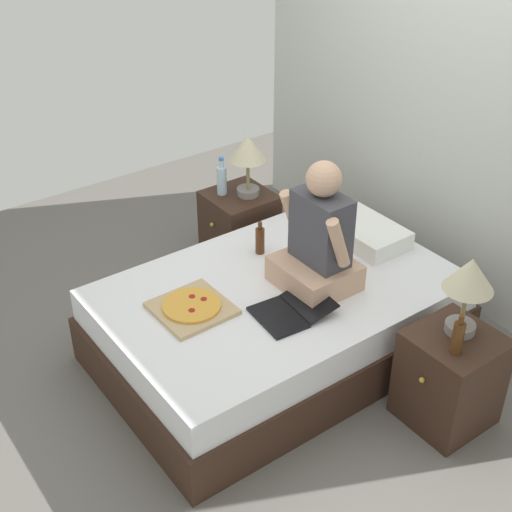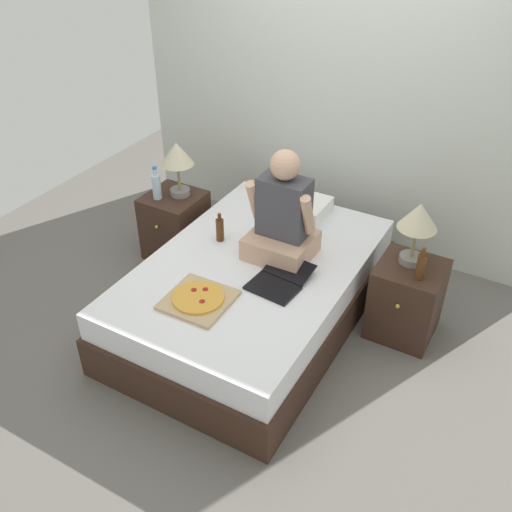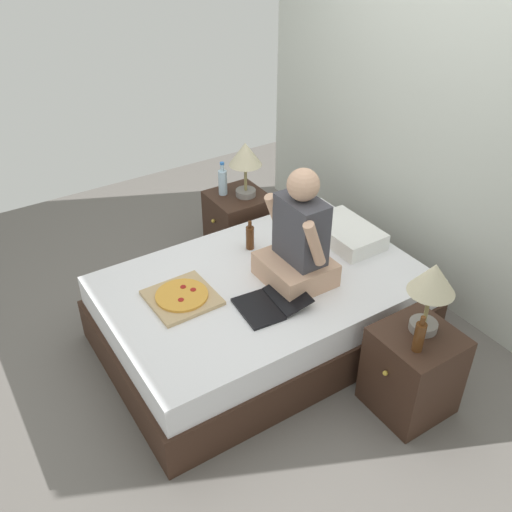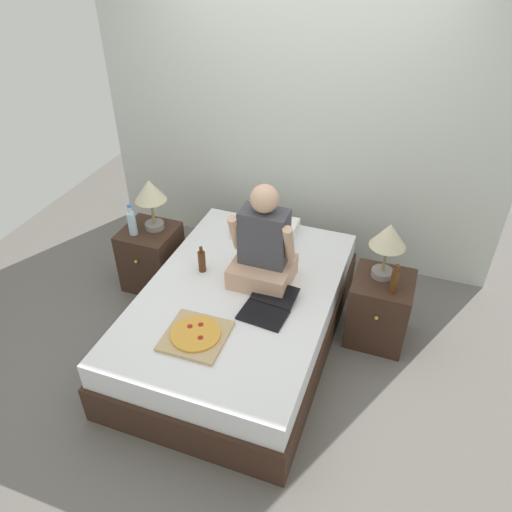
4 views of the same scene
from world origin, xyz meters
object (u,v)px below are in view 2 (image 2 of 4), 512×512
lamp_on_right_nightstand (418,220)px  water_bottle (156,186)px  beer_bottle (421,266)px  pizza_box (198,299)px  bed (253,292)px  nightstand_left (175,225)px  beer_bottle_on_bed (220,229)px  nightstand_right (406,300)px  laptop (278,281)px  lamp_on_left_nightstand (177,157)px  person_seated (283,219)px

lamp_on_right_nightstand → water_bottle: bearing=-176.0°
beer_bottle → pizza_box: bearing=-143.4°
bed → nightstand_left: size_ratio=3.73×
pizza_box → beer_bottle_on_bed: size_ratio=1.86×
nightstand_right → beer_bottle: 0.40m
nightstand_right → beer_bottle: (0.07, -0.10, 0.38)m
beer_bottle → laptop: beer_bottle is taller
lamp_on_right_nightstand → laptop: 0.98m
nightstand_right → lamp_on_right_nightstand: lamp_on_right_nightstand is taller
pizza_box → lamp_on_left_nightstand: bearing=130.6°
beer_bottle → beer_bottle_on_bed: beer_bottle is taller
lamp_on_right_nightstand → beer_bottle_on_bed: bearing=-165.6°
lamp_on_left_nightstand → beer_bottle: (2.01, -0.15, -0.23)m
pizza_box → beer_bottle: bearing=36.6°
nightstand_left → nightstand_right: 1.98m
water_bottle → beer_bottle_on_bed: water_bottle is taller
nightstand_left → bed: bearing=-22.7°
laptop → pizza_box: bearing=-130.6°
lamp_on_left_nightstand → lamp_on_right_nightstand: size_ratio=1.00×
nightstand_right → pizza_box: nightstand_right is taller
nightstand_right → lamp_on_left_nightstand: bearing=178.5°
pizza_box → water_bottle: bearing=138.7°
lamp_on_right_nightstand → laptop: (-0.70, -0.59, -0.36)m
beer_bottle → pizza_box: beer_bottle is taller
water_bottle → nightstand_right: water_bottle is taller
person_seated → pizza_box: bearing=-105.9°
bed → laptop: laptop is taller
beer_bottle → beer_bottle_on_bed: size_ratio=1.05×
lamp_on_left_nightstand → nightstand_right: 2.03m
lamp_on_left_nightstand → person_seated: person_seated is taller
beer_bottle → laptop: 0.92m
beer_bottle_on_bed → nightstand_right: bearing=12.0°
nightstand_left → water_bottle: 0.41m
laptop → person_seated: bearing=114.1°
bed → beer_bottle_on_bed: (-0.35, 0.13, 0.35)m
laptop → lamp_on_left_nightstand: bearing=154.0°
lamp_on_right_nightstand → beer_bottle: bearing=-56.3°
nightstand_left → person_seated: size_ratio=0.72×
water_bottle → pizza_box: (0.98, -0.86, -0.15)m
nightstand_left → laptop: size_ratio=1.27×
nightstand_left → beer_bottle_on_bed: beer_bottle_on_bed is taller
bed → beer_bottle: (1.06, 0.31, 0.41)m
person_seated → lamp_on_left_nightstand: bearing=165.8°
pizza_box → bed: bearing=80.6°
lamp_on_left_nightstand → laptop: size_ratio=1.02×
pizza_box → lamp_on_right_nightstand: bearing=43.7°
nightstand_left → person_seated: 1.24m
lamp_on_right_nightstand → pizza_box: size_ratio=1.10×
lamp_on_right_nightstand → beer_bottle: 0.29m
nightstand_right → laptop: bearing=-143.3°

